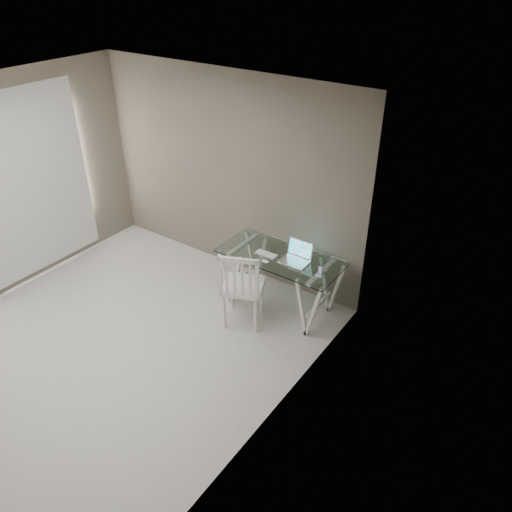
{
  "coord_description": "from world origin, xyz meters",
  "views": [
    {
      "loc": [
        3.79,
        -2.53,
        3.88
      ],
      "look_at": [
        1.0,
        1.47,
        0.85
      ],
      "focal_mm": 35.0,
      "sensor_mm": 36.0,
      "label": 1
    }
  ],
  "objects": [
    {
      "name": "phone_dock",
      "position": [
        1.73,
        1.68,
        0.78
      ],
      "size": [
        0.07,
        0.07,
        0.13
      ],
      "color": "white",
      "rests_on": "desk"
    },
    {
      "name": "chair",
      "position": [
        0.97,
        1.22,
        0.56
      ],
      "size": [
        0.61,
        0.61,
        1.02
      ],
      "rotation": [
        0.0,
        0.0,
        0.41
      ],
      "color": "white",
      "rests_on": "ground"
    },
    {
      "name": "desk",
      "position": [
        1.15,
        1.77,
        0.38
      ],
      "size": [
        1.5,
        0.7,
        0.75
      ],
      "color": "silver",
      "rests_on": "ground"
    },
    {
      "name": "mouse",
      "position": [
        1.07,
        1.56,
        0.76
      ],
      "size": [
        0.1,
        0.06,
        0.03
      ],
      "primitive_type": "ellipsoid",
      "color": "white",
      "rests_on": "desk"
    },
    {
      "name": "laptop",
      "position": [
        1.34,
        1.81,
        0.8
      ],
      "size": [
        0.33,
        0.28,
        0.23
      ],
      "color": "silver",
      "rests_on": "desk"
    },
    {
      "name": "keyboard",
      "position": [
        0.98,
        1.71,
        0.75
      ],
      "size": [
        0.28,
        0.12,
        0.01
      ],
      "primitive_type": "cube",
      "color": "silver",
      "rests_on": "desk"
    },
    {
      "name": "room",
      "position": [
        -0.06,
        0.02,
        1.72
      ],
      "size": [
        4.5,
        4.52,
        2.71
      ],
      "color": "beige",
      "rests_on": "ground"
    }
  ]
}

